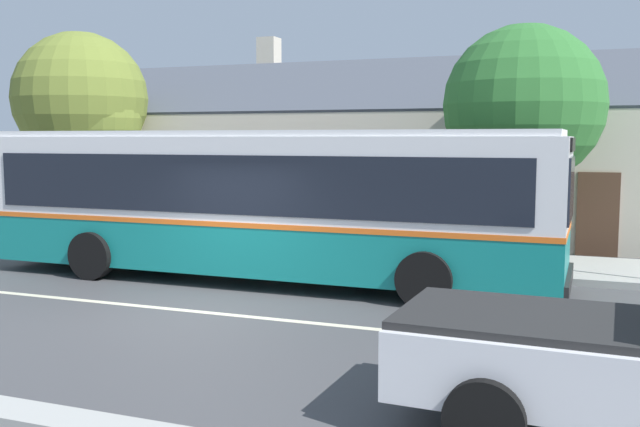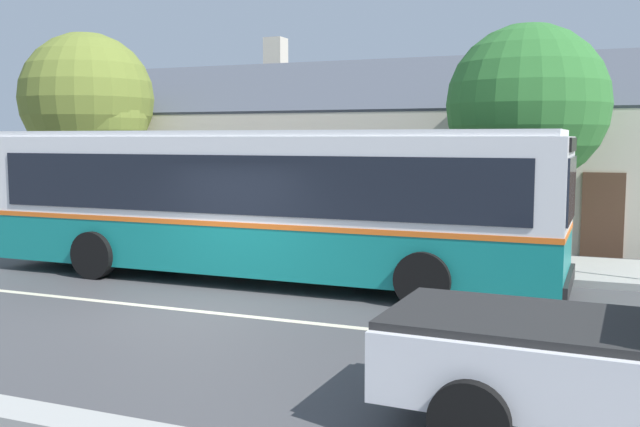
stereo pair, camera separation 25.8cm
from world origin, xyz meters
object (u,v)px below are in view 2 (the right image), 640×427
object	(u,v)px
bench_by_building	(48,223)
street_tree_primary	(523,112)
transit_bus	(262,200)
street_tree_secondary	(91,104)

from	to	relation	value
bench_by_building	street_tree_primary	bearing A→B (deg)	8.65
transit_bus	street_tree_primary	world-z (taller)	street_tree_primary
bench_by_building	street_tree_secondary	world-z (taller)	street_tree_secondary
street_tree_primary	street_tree_secondary	world-z (taller)	street_tree_secondary
transit_bus	street_tree_primary	size ratio (longest dim) A/B	2.17
bench_by_building	street_tree_primary	world-z (taller)	street_tree_primary
bench_by_building	street_tree_secondary	distance (m)	4.09
street_tree_primary	street_tree_secondary	bearing A→B (deg)	178.61
transit_bus	bench_by_building	distance (m)	8.34
bench_by_building	street_tree_secondary	xyz separation A→B (m)	(-0.23, 2.23, 3.43)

